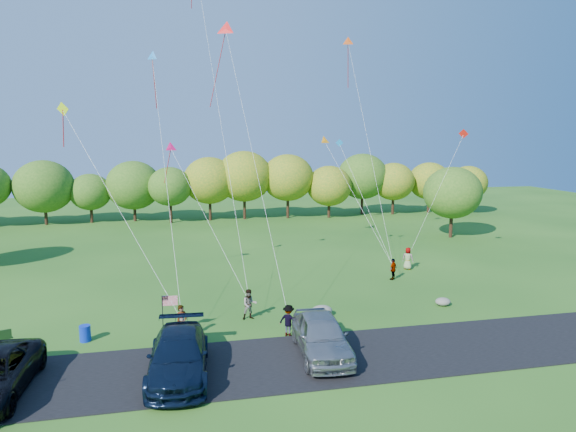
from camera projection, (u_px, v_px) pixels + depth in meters
name	position (u px, v px, depth m)	size (l,w,h in m)	color
ground	(258.00, 332.00, 27.89)	(140.00, 140.00, 0.00)	#205117
asphalt_lane	(271.00, 363.00, 24.02)	(44.00, 6.00, 0.06)	black
treeline	(241.00, 185.00, 62.62)	(76.41, 27.46, 8.32)	#3B2415
minivan_navy	(179.00, 356.00, 22.60)	(2.57, 6.33, 1.84)	black
minivan_silver	(321.00, 335.00, 24.75)	(2.32, 5.77, 1.97)	gray
flyer_a	(182.00, 322.00, 26.89)	(0.67, 0.44, 1.83)	#4C4C59
flyer_b	(250.00, 304.00, 29.78)	(0.87, 0.68, 1.79)	#4C4C59
flyer_c	(289.00, 320.00, 27.30)	(1.10, 0.63, 1.70)	#4C4C59
flyer_d	(393.00, 269.00, 38.04)	(0.94, 0.39, 1.61)	#4C4C59
flyer_e	(408.00, 258.00, 41.03)	(0.87, 0.56, 1.78)	#4C4C59
trash_barrel	(85.00, 333.00, 26.63)	(0.57, 0.57, 0.85)	#0B29B1
flag_assembly	(167.00, 306.00, 27.18)	(0.83, 0.54, 2.24)	black
boulder_near	(322.00, 311.00, 30.44)	(1.25, 0.98, 0.62)	gray
boulder_far	(443.00, 302.00, 32.27)	(0.97, 0.80, 0.50)	slate
kites_aloft	(244.00, 50.00, 38.14)	(29.24, 9.72, 16.33)	#FF1C1D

